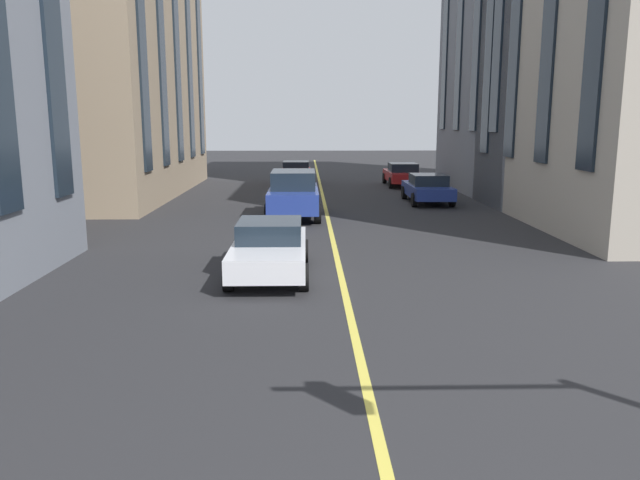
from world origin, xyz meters
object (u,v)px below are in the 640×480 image
Objects in this scene: car_blue_mid at (428,188)px; car_red_near at (402,174)px; car_red_oncoming at (296,172)px; car_white_trailing at (270,248)px; car_blue_parked_a at (294,193)px.

car_red_near is at bearing 0.00° from car_blue_mid.
car_red_oncoming and car_white_trailing have the same top height.
car_blue_mid is 7.64m from car_blue_parked_a.
car_red_near is 7.77m from car_blue_mid.
car_red_oncoming is at bearing -0.77° from car_white_trailing.
car_blue_parked_a is (-4.35, 6.27, 0.27)m from car_blue_mid.
car_blue_mid and car_white_trailing have the same top height.
car_blue_parked_a reaches higher than car_white_trailing.
car_red_oncoming is 0.94× the size of car_blue_parked_a.
car_blue_parked_a is (-12.12, 6.27, 0.27)m from car_red_near.
car_blue_mid is 1.00× the size of car_red_oncoming.
car_red_near and car_blue_mid have the same top height.
car_blue_parked_a is (9.51, -0.42, 0.27)m from car_white_trailing.
car_red_oncoming is at bearing 76.61° from car_red_near.
car_white_trailing is at bearing 177.45° from car_blue_parked_a.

